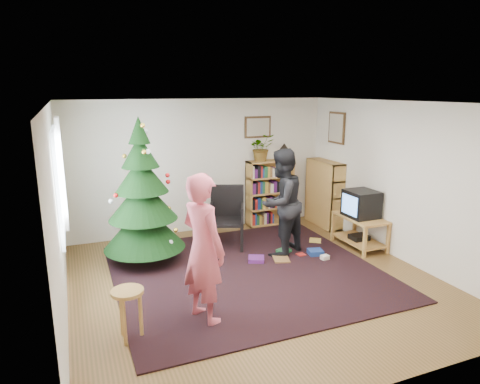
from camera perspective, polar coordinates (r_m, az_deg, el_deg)
name	(u,v)px	position (r m, az deg, el deg)	size (l,w,h in m)	color
floor	(255,280)	(6.26, 1.98, -11.70)	(5.00, 5.00, 0.00)	brown
ceiling	(256,103)	(5.66, 2.18, 11.82)	(5.00, 5.00, 0.00)	white
wall_back	(202,166)	(8.13, -5.15, 3.45)	(5.00, 0.02, 2.50)	silver
wall_front	(377,263)	(3.81, 17.82, -9.05)	(5.00, 0.02, 2.50)	silver
wall_left	(57,216)	(5.36, -23.17, -2.95)	(0.02, 5.00, 2.50)	silver
wall_right	(400,181)	(7.21, 20.54, 1.32)	(0.02, 5.00, 2.50)	silver
rug	(247,272)	(6.51, 0.88, -10.58)	(3.80, 3.60, 0.02)	black
window_pane	(58,184)	(5.88, -23.05, 0.98)	(0.04, 1.20, 1.40)	silver
curtain	(62,174)	(6.57, -22.66, 2.24)	(0.06, 0.35, 1.60)	white
picture_back	(258,127)	(8.42, 2.38, 8.65)	(0.55, 0.03, 0.42)	#4C3319
picture_right	(337,128)	(8.45, 12.77, 8.34)	(0.03, 0.50, 0.60)	#4C3319
christmas_tree	(143,204)	(6.74, -12.84, -1.54)	(1.26, 1.26, 2.29)	#3F2816
bookshelf_back	(270,192)	(8.60, 4.01, 0.04)	(0.95, 0.30, 1.30)	#B2873F
bookshelf_right	(324,193)	(8.67, 11.17, -0.08)	(0.30, 0.95, 1.30)	#B2873F
tv_stand	(360,229)	(7.67, 15.65, -4.75)	(0.53, 0.96, 0.55)	#B2873F
crt_tv	(361,204)	(7.54, 15.85, -1.51)	(0.48, 0.52, 0.45)	black
armchair	(224,214)	(7.39, -2.09, -2.95)	(0.76, 0.78, 1.06)	black
stool	(128,301)	(4.89, -14.72, -13.91)	(0.35, 0.35, 0.58)	#B2873F
person_standing	(203,249)	(4.96, -4.93, -7.54)	(0.65, 0.43, 1.78)	#CB5162
person_by_chair	(281,203)	(6.95, 5.51, -1.43)	(0.86, 0.67, 1.76)	black
potted_plant	(261,148)	(8.35, 2.87, 5.94)	(0.48, 0.41, 0.53)	gray
table_lamp	(284,149)	(8.58, 5.91, 5.78)	(0.24, 0.24, 0.32)	#A57F33
floor_clutter	(297,253)	(7.17, 7.63, -8.08)	(1.56, 1.00, 0.08)	#A51E19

